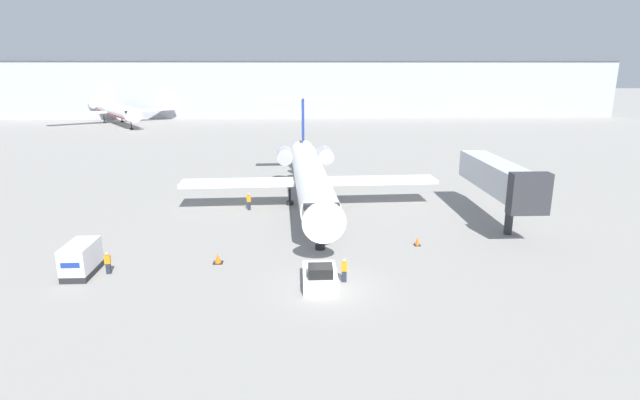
{
  "coord_description": "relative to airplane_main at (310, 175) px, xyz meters",
  "views": [
    {
      "loc": [
        -1.95,
        -30.42,
        14.39
      ],
      "look_at": [
        0.0,
        10.36,
        3.39
      ],
      "focal_mm": 28.0,
      "sensor_mm": 36.0,
      "label": 1
    }
  ],
  "objects": [
    {
      "name": "luggage_cart",
      "position": [
        -16.75,
        -17.06,
        -2.27
      ],
      "size": [
        1.8,
        3.49,
        2.31
      ],
      "color": "#232326",
      "rests_on": "ground"
    },
    {
      "name": "ground_plane",
      "position": [
        0.57,
        -20.46,
        -3.42
      ],
      "size": [
        600.0,
        600.0,
        0.0
      ],
      "primitive_type": "plane",
      "color": "gray"
    },
    {
      "name": "terminal_building",
      "position": [
        0.57,
        99.54,
        5.07
      ],
      "size": [
        180.0,
        16.8,
        16.93
      ],
      "color": "#9EA3AD",
      "rests_on": "ground"
    },
    {
      "name": "airplane_main",
      "position": [
        0.0,
        0.0,
        0.0
      ],
      "size": [
        26.85,
        31.78,
        10.53
      ],
      "color": "white",
      "rests_on": "ground"
    },
    {
      "name": "pushback_tug",
      "position": [
        0.1,
        -19.6,
        -2.82
      ],
      "size": [
        2.3,
        3.92,
        1.66
      ],
      "color": "silver",
      "rests_on": "ground"
    },
    {
      "name": "traffic_cone_right",
      "position": [
        8.54,
        -12.36,
        -3.06
      ],
      "size": [
        0.52,
        0.52,
        0.75
      ],
      "color": "black",
      "rests_on": "ground"
    },
    {
      "name": "airplane_parked_far_left",
      "position": [
        -48.66,
        82.07,
        0.22
      ],
      "size": [
        29.18,
        36.71,
        10.44
      ],
      "color": "white",
      "rests_on": "ground"
    },
    {
      "name": "worker_on_apron",
      "position": [
        -14.91,
        -17.09,
        -2.57
      ],
      "size": [
        0.4,
        0.24,
        1.64
      ],
      "color": "#232838",
      "rests_on": "ground"
    },
    {
      "name": "worker_by_wing",
      "position": [
        -6.34,
        -1.11,
        -2.46
      ],
      "size": [
        0.4,
        0.25,
        1.82
      ],
      "color": "#232838",
      "rests_on": "ground"
    },
    {
      "name": "traffic_cone_left",
      "position": [
        -7.4,
        -15.43,
        -3.05
      ],
      "size": [
        0.72,
        0.72,
        0.77
      ],
      "color": "black",
      "rests_on": "ground"
    },
    {
      "name": "jet_bridge",
      "position": [
        17.22,
        -6.96,
        1.04
      ],
      "size": [
        3.2,
        14.12,
        6.19
      ],
      "color": "#2D2D33",
      "rests_on": "ground"
    },
    {
      "name": "worker_near_tug",
      "position": [
        1.79,
        -19.29,
        -2.54
      ],
      "size": [
        0.4,
        0.24,
        1.7
      ],
      "color": "#232838",
      "rests_on": "ground"
    }
  ]
}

